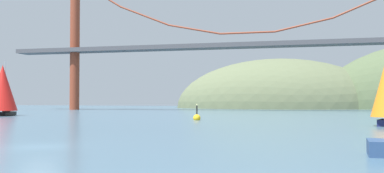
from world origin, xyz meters
The scene contains 5 objects.
ground_plane centered at (0.00, 0.00, 0.00)m, with size 360.00×360.00×0.00m, color #426075.
headland_center centered at (5.00, 135.00, 0.00)m, with size 71.97×44.00×34.32m, color #5B6647.
suspension_bridge centered at (0.00, 95.00, 18.32)m, with size 138.31×6.00×38.83m.
sailboat_red_spinnaker centered at (-38.81, 46.73, 5.03)m, with size 6.98×9.35×10.49m.
channel_buoy centered at (0.37, 39.55, 0.37)m, with size 1.10×1.10×2.64m.
Camera 1 is at (17.30, -26.36, 3.11)m, focal length 42.86 mm.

